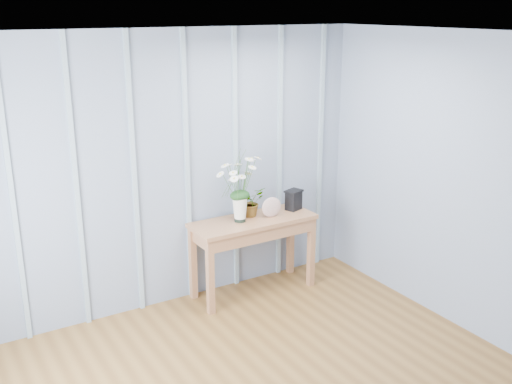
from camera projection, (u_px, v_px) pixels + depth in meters
room_shell at (233, 113)px, 3.99m from camera, size 4.00×4.50×2.50m
sideboard at (253, 230)px, 5.67m from camera, size 1.20×0.45×0.75m
daisy_vase at (240, 179)px, 5.45m from camera, size 0.46×0.35×0.66m
spider_plant at (251, 202)px, 5.68m from camera, size 0.29×0.26×0.28m
felt_disc_vessel at (271, 207)px, 5.66m from camera, size 0.20×0.08×0.20m
carved_box at (294, 200)px, 5.87m from camera, size 0.19×0.17×0.20m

